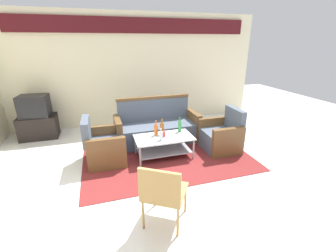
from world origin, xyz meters
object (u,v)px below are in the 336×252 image
(armchair_left, at_px, (104,147))
(coffee_table, at_px, (164,144))
(bottle_clear, at_px, (161,136))
(tv_stand, at_px, (39,127))
(couch, at_px, (157,128))
(wicker_chair, at_px, (163,191))
(bottle_orange, at_px, (156,130))
(bottle_brown, at_px, (162,128))
(armchair_right, at_px, (221,136))
(television, at_px, (34,106))
(cup, at_px, (163,134))
(bottle_green, at_px, (180,126))

(armchair_left, relative_size, coffee_table, 0.77)
(bottle_clear, xyz_separation_m, tv_stand, (-2.41, 1.86, -0.24))
(couch, relative_size, wicker_chair, 2.15)
(bottle_orange, bearing_deg, tv_stand, 146.20)
(coffee_table, height_order, bottle_brown, bottle_brown)
(couch, relative_size, coffee_table, 1.64)
(armchair_left, bearing_deg, couch, 118.50)
(bottle_brown, height_order, tv_stand, bottle_brown)
(couch, relative_size, armchair_right, 2.12)
(armchair_right, height_order, wicker_chair, armchair_right)
(armchair_left, height_order, bottle_clear, armchair_left)
(armchair_right, xyz_separation_m, wicker_chair, (-1.71, -1.66, 0.21))
(coffee_table, height_order, wicker_chair, wicker_chair)
(bottle_clear, bearing_deg, television, 142.35)
(bottle_orange, relative_size, cup, 2.95)
(cup, bearing_deg, armchair_left, 173.88)
(cup, distance_m, television, 3.05)
(coffee_table, bearing_deg, bottle_brown, 87.49)
(armchair_right, bearing_deg, tv_stand, 64.84)
(bottle_orange, height_order, tv_stand, bottle_orange)
(wicker_chair, bearing_deg, television, 153.06)
(armchair_right, xyz_separation_m, cup, (-1.21, 0.06, 0.17))
(couch, xyz_separation_m, coffee_table, (-0.05, -0.74, -0.04))
(armchair_left, distance_m, bottle_clear, 1.07)
(bottle_orange, distance_m, television, 2.88)
(coffee_table, bearing_deg, tv_stand, 145.25)
(bottle_clear, height_order, tv_stand, bottle_clear)
(coffee_table, height_order, bottle_green, bottle_green)
(couch, xyz_separation_m, armchair_right, (1.16, -0.78, -0.03))
(bottle_clear, bearing_deg, cup, 59.48)
(cup, bearing_deg, bottle_clear, -120.52)
(bottle_orange, relative_size, bottle_brown, 0.92)
(armchair_right, distance_m, coffee_table, 1.21)
(tv_stand, xyz_separation_m, television, (0.00, 0.00, 0.50))
(armchair_left, distance_m, wicker_chair, 1.94)
(coffee_table, bearing_deg, bottle_green, 23.74)
(bottle_green, xyz_separation_m, bottle_orange, (-0.49, -0.03, -0.00))
(armchair_left, xyz_separation_m, wicker_chair, (0.60, -1.84, 0.21))
(bottle_clear, distance_m, wicker_chair, 1.63)
(tv_stand, bearing_deg, wicker_chair, -59.77)
(bottle_brown, bearing_deg, television, 147.47)
(bottle_green, bearing_deg, bottle_clear, -148.07)
(tv_stand, relative_size, television, 1.27)
(armchair_left, relative_size, bottle_brown, 2.66)
(bottle_green, bearing_deg, armchair_left, -178.85)
(cup, height_order, television, television)
(coffee_table, bearing_deg, bottle_clear, -125.30)
(coffee_table, xyz_separation_m, tv_stand, (-2.50, 1.74, -0.01))
(bottle_orange, bearing_deg, cup, -46.87)
(bottle_clear, relative_size, bottle_orange, 0.80)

